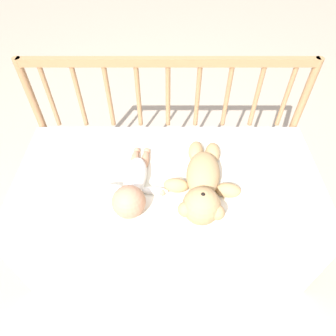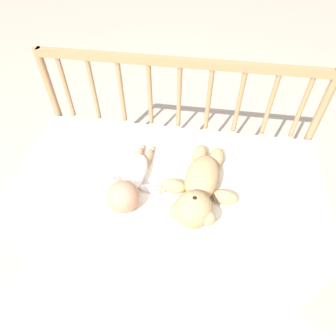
# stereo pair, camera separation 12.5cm
# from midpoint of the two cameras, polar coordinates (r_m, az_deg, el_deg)

# --- Properties ---
(ground_plane) EXTENTS (12.00, 12.00, 0.00)m
(ground_plane) POSITION_cam_midpoint_polar(r_m,az_deg,el_deg) (1.73, -2.12, -12.55)
(ground_plane) COLOR tan
(crib_mattress) EXTENTS (1.33, 0.64, 0.51)m
(crib_mattress) POSITION_cam_midpoint_polar(r_m,az_deg,el_deg) (1.51, -2.39, -7.79)
(crib_mattress) COLOR silver
(crib_mattress) RESTS_ON ground_plane
(crib_rail) EXTENTS (1.33, 0.04, 0.87)m
(crib_rail) POSITION_cam_midpoint_polar(r_m,az_deg,el_deg) (1.48, -2.50, 11.54)
(crib_rail) COLOR #997047
(crib_rail) RESTS_ON ground_plane
(blanket) EXTENTS (0.81, 0.53, 0.01)m
(blanket) POSITION_cam_midpoint_polar(r_m,az_deg,el_deg) (1.28, -2.07, -2.57)
(blanket) COLOR silver
(blanket) RESTS_ON crib_mattress
(teddy_bear) EXTENTS (0.32, 0.46, 0.15)m
(teddy_bear) POSITION_cam_midpoint_polar(r_m,az_deg,el_deg) (1.20, 3.64, -3.22)
(teddy_bear) COLOR tan
(teddy_bear) RESTS_ON crib_mattress
(baby) EXTENTS (0.29, 0.40, 0.13)m
(baby) POSITION_cam_midpoint_polar(r_m,az_deg,el_deg) (1.21, -9.69, -3.82)
(baby) COLOR white
(baby) RESTS_ON crib_mattress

